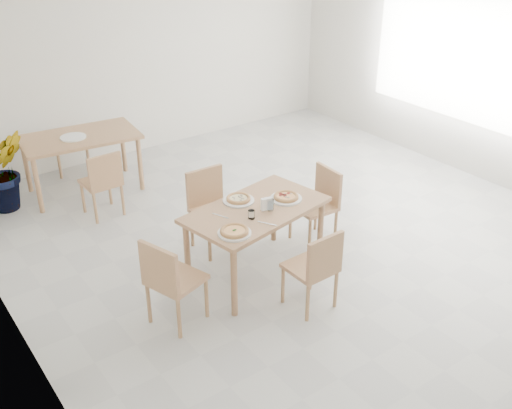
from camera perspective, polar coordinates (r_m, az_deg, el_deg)
room at (r=8.35m, az=19.94°, el=12.70°), size 7.28×7.00×7.00m
main_table at (r=5.76m, az=0.00°, el=-1.14°), size 1.49×1.01×0.75m
chair_south at (r=5.39m, az=5.75°, el=-5.81°), size 0.41×0.41×0.81m
chair_north at (r=6.34m, az=-4.35°, el=0.07°), size 0.44×0.44×0.87m
chair_west at (r=5.22m, az=-8.25°, el=-6.92°), size 0.53×0.53×0.85m
chair_east at (r=6.49m, az=6.09°, el=0.44°), size 0.43×0.43×0.83m
plate_margherita at (r=5.28m, az=-2.06°, el=-2.74°), size 0.30×0.30×0.02m
plate_mushroom at (r=5.83m, az=-1.68°, el=0.39°), size 0.31×0.31×0.02m
plate_pepperoni at (r=5.87m, az=2.88°, el=0.57°), size 0.31×0.31×0.02m
pizza_margherita at (r=5.27m, az=-2.07°, el=-2.52°), size 0.32×0.32×0.03m
pizza_mushroom at (r=5.82m, az=-1.68°, el=0.59°), size 0.29×0.29×0.03m
pizza_pepperoni at (r=5.86m, az=2.88°, el=0.77°), size 0.28×0.28×0.03m
tumbler_a at (r=5.66m, az=1.30°, el=-0.01°), size 0.08×0.08×0.11m
tumbler_b at (r=5.51m, az=-0.45°, el=-0.95°), size 0.06×0.06×0.08m
napkin_holder at (r=5.64m, az=1.01°, el=-0.01°), size 0.12×0.08×0.13m
fork_a at (r=5.58m, az=-3.40°, el=-1.09°), size 0.08×0.18×0.01m
fork_b at (r=5.44m, az=1.08°, el=-1.83°), size 0.11×0.17×0.01m
second_table at (r=7.79m, az=-16.41°, el=5.70°), size 1.49×0.95×0.75m
chair_back_s at (r=7.14m, az=-14.38°, el=2.29°), size 0.42×0.42×0.82m
chair_back_n at (r=8.57m, az=-17.71°, el=6.57°), size 0.50×0.50×0.91m
plate_empty at (r=7.71m, az=-17.03°, el=6.15°), size 0.31×0.31×0.02m
potted_plant at (r=7.70m, az=-22.80°, el=2.98°), size 0.59×0.49×0.98m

